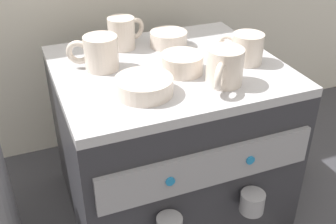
{
  "coord_description": "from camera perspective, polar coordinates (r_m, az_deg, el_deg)",
  "views": [
    {
      "loc": [
        -0.34,
        -0.84,
        0.85
      ],
      "look_at": [
        0.0,
        0.0,
        0.3
      ],
      "focal_mm": 44.34,
      "sensor_mm": 36.0,
      "label": 1
    }
  ],
  "objects": [
    {
      "name": "ceramic_cup_1",
      "position": [
        0.9,
        7.75,
        6.11
      ],
      "size": [
        0.1,
        0.11,
        0.08
      ],
      "color": "beige",
      "rests_on": "espresso_machine"
    },
    {
      "name": "ceramic_bowl_0",
      "position": [
        1.1,
        0.08,
        9.98
      ],
      "size": [
        0.1,
        0.1,
        0.04
      ],
      "color": "beige",
      "rests_on": "espresso_machine"
    },
    {
      "name": "ceramic_cup_3",
      "position": [
        0.98,
        -9.44,
        8.04
      ],
      "size": [
        0.12,
        0.08,
        0.08
      ],
      "color": "beige",
      "rests_on": "espresso_machine"
    },
    {
      "name": "ground_plane",
      "position": [
        1.24,
        0.0,
        -11.89
      ],
      "size": [
        4.0,
        4.0,
        0.0
      ],
      "primitive_type": "plane",
      "color": "#38383D"
    },
    {
      "name": "espresso_machine",
      "position": [
        1.1,
        0.09,
        -3.92
      ],
      "size": [
        0.53,
        0.58,
        0.43
      ],
      "color": "#2D2D33",
      "rests_on": "ground_plane"
    },
    {
      "name": "milk_pitcher",
      "position": [
        1.36,
        16.39,
        -5.53
      ],
      "size": [
        0.11,
        0.11,
        0.12
      ],
      "primitive_type": "cylinder",
      "color": "#B7B7BC",
      "rests_on": "ground_plane"
    },
    {
      "name": "ceramic_cup_0",
      "position": [
        1.09,
        -6.22,
        10.78
      ],
      "size": [
        0.11,
        0.07,
        0.08
      ],
      "color": "beige",
      "rests_on": "espresso_machine"
    },
    {
      "name": "ceramic_cup_2",
      "position": [
        1.02,
        10.64,
        8.64
      ],
      "size": [
        0.09,
        0.1,
        0.07
      ],
      "color": "beige",
      "rests_on": "espresso_machine"
    },
    {
      "name": "ceramic_bowl_2",
      "position": [
        0.96,
        1.93,
        6.66
      ],
      "size": [
        0.1,
        0.1,
        0.04
      ],
      "color": "beige",
      "rests_on": "espresso_machine"
    },
    {
      "name": "ceramic_bowl_1",
      "position": [
        0.86,
        -3.33,
        3.54
      ],
      "size": [
        0.12,
        0.12,
        0.04
      ],
      "color": "beige",
      "rests_on": "espresso_machine"
    }
  ]
}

